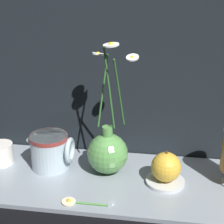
% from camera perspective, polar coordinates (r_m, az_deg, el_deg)
% --- Properties ---
extents(ground_plane, '(6.00, 6.00, 0.00)m').
position_cam_1_polar(ground_plane, '(1.07, 0.43, -10.70)').
color(ground_plane, black).
extents(shelf, '(0.84, 0.32, 0.01)m').
position_cam_1_polar(shelf, '(1.07, 0.43, -10.43)').
color(shelf, gray).
rests_on(shelf, ground_plane).
extents(vase_with_flowers, '(0.15, 0.12, 0.38)m').
position_cam_1_polar(vase_with_flowers, '(1.07, -0.67, -6.01)').
color(vase_with_flowers, '#59994C').
rests_on(vase_with_flowers, shelf).
extents(yellow_mug, '(0.08, 0.07, 0.06)m').
position_cam_1_polar(yellow_mug, '(1.18, -16.65, -6.08)').
color(yellow_mug, silver).
rests_on(yellow_mug, shelf).
extents(ceramic_pitcher, '(0.13, 0.11, 0.11)m').
position_cam_1_polar(ceramic_pitcher, '(1.11, -9.38, -5.70)').
color(ceramic_pitcher, silver).
rests_on(ceramic_pitcher, shelf).
extents(saucer_plate, '(0.11, 0.11, 0.01)m').
position_cam_1_polar(saucer_plate, '(1.06, 8.10, -10.30)').
color(saucer_plate, silver).
rests_on(saucer_plate, shelf).
extents(orange_fruit, '(0.08, 0.08, 0.09)m').
position_cam_1_polar(orange_fruit, '(1.04, 8.24, -8.16)').
color(orange_fruit, gold).
rests_on(orange_fruit, saucer_plate).
extents(loose_daisy, '(0.12, 0.04, 0.01)m').
position_cam_1_polar(loose_daisy, '(0.97, -5.81, -13.50)').
color(loose_daisy, '#4C8E3D').
rests_on(loose_daisy, shelf).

